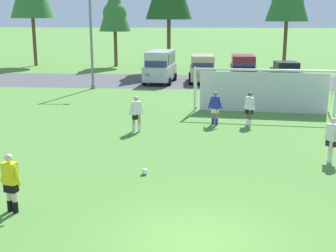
# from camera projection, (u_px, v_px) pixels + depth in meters

# --- Properties ---
(ground_plane) EXTENTS (400.00, 400.00, 0.00)m
(ground_plane) POSITION_uv_depth(u_px,v_px,m) (204.00, 112.00, 25.14)
(ground_plane) COLOR #518438
(parking_lot_strip) EXTENTS (52.00, 8.40, 0.01)m
(parking_lot_strip) POSITION_uv_depth(u_px,v_px,m) (205.00, 82.00, 37.04)
(parking_lot_strip) COLOR #4C4C51
(parking_lot_strip) RESTS_ON ground
(soccer_ball) EXTENTS (0.22, 0.22, 0.22)m
(soccer_ball) POSITION_uv_depth(u_px,v_px,m) (145.00, 171.00, 15.20)
(soccer_ball) COLOR white
(soccer_ball) RESTS_ON ground
(soccer_goal) EXTENTS (7.56, 2.58, 2.57)m
(soccer_goal) POSITION_uv_depth(u_px,v_px,m) (263.00, 90.00, 24.72)
(soccer_goal) COLOR white
(soccer_goal) RESTS_ON ground
(referee) EXTENTS (0.71, 0.35, 1.64)m
(referee) POSITION_uv_depth(u_px,v_px,m) (11.00, 183.00, 12.12)
(referee) COLOR beige
(referee) RESTS_ON ground
(player_striker_near) EXTENTS (0.41, 0.70, 1.64)m
(player_striker_near) POSITION_uv_depth(u_px,v_px,m) (331.00, 140.00, 16.39)
(player_striker_near) COLOR beige
(player_striker_near) RESTS_ON ground
(player_midfield_center) EXTENTS (0.69, 0.44, 1.64)m
(player_midfield_center) POSITION_uv_depth(u_px,v_px,m) (136.00, 114.00, 20.75)
(player_midfield_center) COLOR tan
(player_midfield_center) RESTS_ON ground
(player_defender_far) EXTENTS (0.56, 0.61, 1.64)m
(player_defender_far) POSITION_uv_depth(u_px,v_px,m) (249.00, 109.00, 21.90)
(player_defender_far) COLOR brown
(player_defender_far) RESTS_ON ground
(player_winger_left) EXTENTS (0.70, 0.38, 1.64)m
(player_winger_left) POSITION_uv_depth(u_px,v_px,m) (215.00, 108.00, 22.10)
(player_winger_left) COLOR #936B4C
(player_winger_left) RESTS_ON ground
(parked_car_slot_far_left) EXTENTS (2.46, 4.93, 2.52)m
(parked_car_slot_far_left) POSITION_uv_depth(u_px,v_px,m) (160.00, 66.00, 36.18)
(parked_car_slot_far_left) COLOR #B2B2BC
(parked_car_slot_far_left) RESTS_ON ground
(parked_car_slot_left) EXTENTS (2.31, 4.69, 2.16)m
(parked_car_slot_left) POSITION_uv_depth(u_px,v_px,m) (202.00, 68.00, 36.48)
(parked_car_slot_left) COLOR tan
(parked_car_slot_left) RESTS_ON ground
(parked_car_slot_center_left) EXTENTS (2.19, 4.63, 2.16)m
(parked_car_slot_center_left) POSITION_uv_depth(u_px,v_px,m) (243.00, 68.00, 36.47)
(parked_car_slot_center_left) COLOR maroon
(parked_car_slot_center_left) RESTS_ON ground
(parked_car_slot_center) EXTENTS (2.24, 4.30, 1.72)m
(parked_car_slot_center) POSITION_uv_depth(u_px,v_px,m) (286.00, 73.00, 35.66)
(parked_car_slot_center) COLOR black
(parked_car_slot_center) RESTS_ON ground
(tree_mid_left) EXTENTS (3.31, 3.31, 8.82)m
(tree_mid_left) POSITION_uv_depth(u_px,v_px,m) (115.00, 8.00, 47.08)
(tree_mid_left) COLOR brown
(tree_mid_left) RESTS_ON ground
(street_lamp) EXTENTS (2.00, 0.32, 7.00)m
(street_lamp) POSITION_uv_depth(u_px,v_px,m) (94.00, 38.00, 32.54)
(street_lamp) COLOR slate
(street_lamp) RESTS_ON ground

